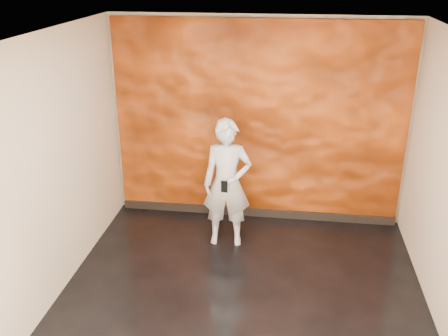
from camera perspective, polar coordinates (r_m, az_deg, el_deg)
room at (r=4.92m, az=2.17°, el=-1.60°), size 4.02×4.02×2.81m
feature_wall at (r=6.75m, az=3.90°, el=5.06°), size 3.90×0.06×2.75m
baseboard at (r=7.23m, az=3.60°, el=-5.06°), size 3.90×0.04×0.12m
man at (r=6.25m, az=0.36°, el=-1.80°), size 0.63×0.44×1.66m
phone at (r=5.99m, az=0.03°, el=-2.15°), size 0.08×0.03×0.15m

